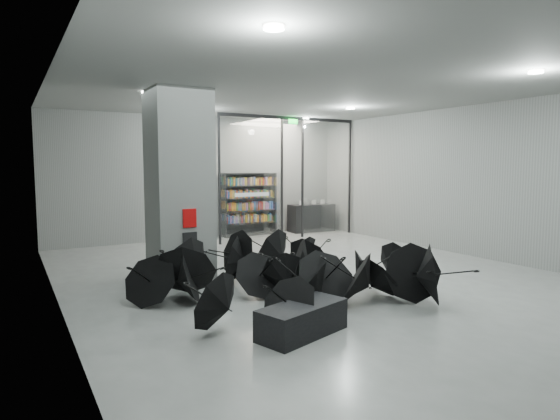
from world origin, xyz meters
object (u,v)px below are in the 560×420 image
shop_counter (311,218)px  column (179,185)px  umbrella_cluster (291,280)px  bench (302,320)px  bookshelf (249,204)px

shop_counter → column: bearing=-142.3°
shop_counter → umbrella_cluster: umbrella_cluster is taller
bench → shop_counter: (6.05, 8.74, 0.27)m
bookshelf → umbrella_cluster: 7.78m
bookshelf → column: bearing=-133.0°
bench → shop_counter: size_ratio=0.84×
bench → umbrella_cluster: umbrella_cluster is taller
column → bookshelf: bearing=49.8°
bench → umbrella_cluster: bearing=46.1°
bench → bookshelf: size_ratio=0.64×
column → bench: 4.64m
bookshelf → shop_counter: bookshelf is taller
bookshelf → umbrella_cluster: bearing=-113.4°
column → shop_counter: (6.42, 4.47, -1.50)m
column → bookshelf: size_ratio=1.86×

